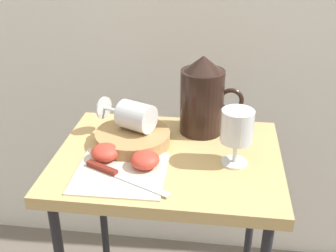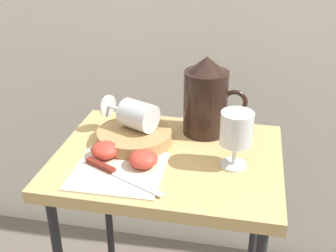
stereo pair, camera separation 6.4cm
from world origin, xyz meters
The scene contains 9 objects.
table centered at (0.00, 0.00, 0.65)m, with size 0.56×0.43×0.73m.
linen_napkin centered at (-0.10, -0.10, 0.73)m, with size 0.21×0.20×0.00m, color beige.
basket_tray centered at (-0.10, 0.04, 0.75)m, with size 0.19×0.19×0.04m, color #AD8451.
pitcher centered at (0.07, 0.14, 0.82)m, with size 0.17×0.12×0.21m.
wine_glass_upright centered at (0.16, -0.02, 0.82)m, with size 0.08×0.08×0.14m.
wine_glass_tipped_near centered at (-0.09, 0.06, 0.80)m, with size 0.16×0.12×0.07m.
apple_half_left centered at (-0.15, -0.05, 0.75)m, with size 0.07×0.07×0.04m, color #CC3D2D.
apple_half_right centered at (-0.05, -0.07, 0.75)m, with size 0.07×0.07×0.04m, color #CC3D2D.
knife centered at (-0.11, -0.11, 0.74)m, with size 0.21×0.11×0.01m.
Camera 2 is at (0.18, -0.88, 1.26)m, focal length 45.02 mm.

